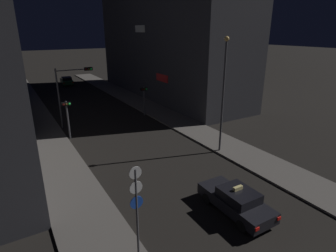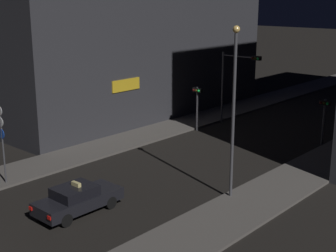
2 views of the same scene
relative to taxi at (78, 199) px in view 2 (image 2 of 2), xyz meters
name	(u,v)px [view 2 (image 2 of 2)]	position (x,y,z in m)	size (l,w,h in m)	color
sidewalk_left	(223,112)	(-7.14, 22.03, -0.67)	(3.37, 62.75, 0.14)	#5B5651
taxi	(78,199)	(0.00, 0.00, 0.00)	(1.85, 4.46, 1.62)	black
traffic_light_overhead	(235,75)	(-3.96, 19.13, 3.49)	(3.62, 0.42, 5.96)	#47474C
traffic_light_left_kerb	(197,99)	(-5.21, 15.82, 1.79)	(0.80, 0.42, 3.51)	#47474C
traffic_light_right_kerb	(324,112)	(3.89, 18.83, 1.68)	(0.80, 0.42, 3.34)	#47474C
sign_pole_left	(2,137)	(-5.98, -0.45, 2.06)	(0.55, 0.10, 4.44)	#47474C
street_lamp_near_block	(234,102)	(4.55, 6.52, 4.45)	(0.36, 0.36, 8.85)	#47474C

